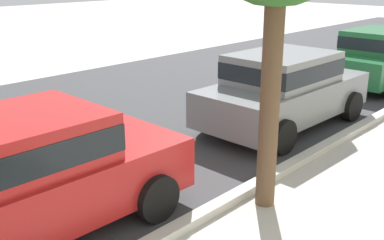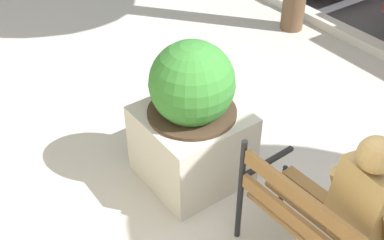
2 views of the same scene
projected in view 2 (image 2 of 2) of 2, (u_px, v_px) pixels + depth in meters
The scene contains 2 objects.
bronze_statue_seated at pixel (375, 219), 3.18m from camera, with size 0.70×0.78×1.37m.
concrete_planter at pixel (192, 120), 4.11m from camera, with size 0.81×0.81×1.30m.
Camera 2 is at (1.26, -2.10, 3.10)m, focal length 47.31 mm.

